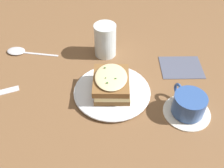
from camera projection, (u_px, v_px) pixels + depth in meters
name	position (u px, v px, depth m)	size (l,w,h in m)	color
ground_plane	(108.00, 86.00, 0.80)	(2.40, 2.40, 0.00)	brown
dinner_plate	(112.00, 92.00, 0.77)	(0.23, 0.23, 0.01)	white
sandwich	(112.00, 83.00, 0.74)	(0.11, 0.13, 0.06)	brown
teacup_with_saucer	(188.00, 105.00, 0.70)	(0.13, 0.14, 0.06)	silver
water_glass	(104.00, 40.00, 0.87)	(0.07, 0.07, 0.11)	silver
spoon	(19.00, 51.00, 0.91)	(0.18, 0.07, 0.01)	silver
napkin	(181.00, 67.00, 0.86)	(0.13, 0.11, 0.00)	#4C5166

